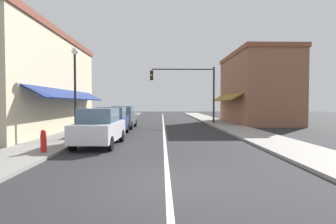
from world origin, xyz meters
name	(u,v)px	position (x,y,z in m)	size (l,w,h in m)	color
ground_plane	(163,125)	(0.00, 18.00, 0.00)	(80.00, 80.00, 0.00)	#28282B
sidewalk_left	(103,124)	(-5.50, 18.00, 0.06)	(2.60, 56.00, 0.12)	gray
sidewalk_right	(223,124)	(5.50, 18.00, 0.06)	(2.60, 56.00, 0.12)	gray
lane_center_stripe	(163,125)	(0.00, 18.00, 0.00)	(0.14, 52.00, 0.01)	silver
storefront_left_block	(31,83)	(-9.13, 12.00, 3.40)	(5.98, 14.20, 6.79)	beige
storefront_right_block	(256,88)	(9.31, 20.00, 3.49)	(6.34, 10.20, 6.96)	#8E5B42
parked_car_nearest_left	(100,127)	(-3.08, 6.02, 0.88)	(1.87, 4.15, 1.77)	silver
parked_car_second_left	(112,121)	(-3.24, 10.06, 0.88)	(1.88, 4.15, 1.77)	navy
parked_car_third_left	(124,117)	(-3.24, 15.02, 0.88)	(1.87, 4.14, 1.77)	#4C5156
traffic_signal_mast_arm	(191,84)	(2.59, 18.77, 3.81)	(6.14, 0.50, 5.47)	#333333
street_lamp_left_near	(75,79)	(-4.82, 7.96, 3.33)	(0.36, 0.36, 4.97)	black
fire_hydrant	(43,141)	(-4.71, 3.80, 0.55)	(0.22, 0.22, 0.87)	red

